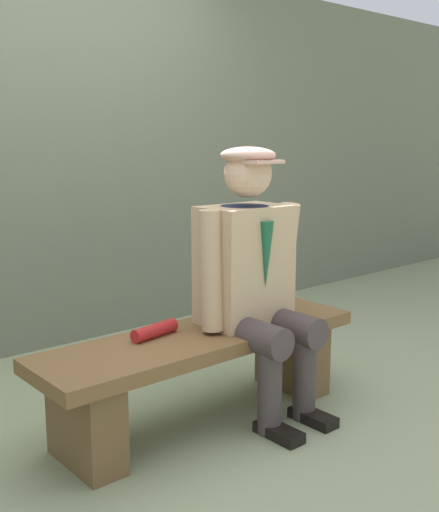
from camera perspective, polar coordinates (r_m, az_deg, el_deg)
name	(u,v)px	position (r m, az deg, el deg)	size (l,w,h in m)	color
ground_plane	(203,420)	(3.07, -1.55, -14.88)	(30.00, 30.00, 0.00)	gray
bench	(202,361)	(2.95, -1.58, -9.69)	(1.63, 0.47, 0.44)	brown
seated_man	(253,272)	(2.97, 3.08, -1.48)	(0.59, 0.62, 1.29)	tan
rolled_magazine	(155,331)	(2.84, -6.00, -6.85)	(0.06, 0.06, 0.25)	#B21E1E
stadium_wall	(44,153)	(4.12, -15.87, 9.11)	(12.00, 0.24, 2.48)	#656B55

